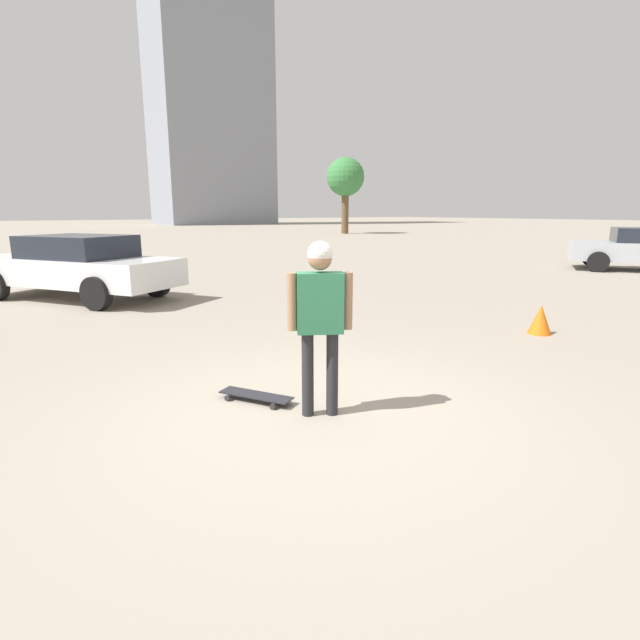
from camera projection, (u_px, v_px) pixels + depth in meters
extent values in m
plane|color=gray|center=(320.00, 414.00, 4.77)|extent=(220.00, 220.00, 0.00)
cylinder|color=#262628|center=(308.00, 374.00, 4.67)|extent=(0.11, 0.11, 0.81)
cylinder|color=#262628|center=(332.00, 374.00, 4.69)|extent=(0.11, 0.11, 0.81)
cube|color=#2D724C|center=(320.00, 303.00, 4.53)|extent=(0.38, 0.46, 0.55)
cylinder|color=#9E7051|center=(292.00, 302.00, 4.51)|extent=(0.09, 0.09, 0.53)
cylinder|color=#9E7051|center=(348.00, 301.00, 4.55)|extent=(0.09, 0.09, 0.53)
sphere|color=#9E7051|center=(320.00, 258.00, 4.45)|extent=(0.22, 0.22, 0.22)
sphere|color=silver|center=(320.00, 254.00, 4.44)|extent=(0.23, 0.23, 0.23)
cube|color=#232328|center=(256.00, 395.00, 5.08)|extent=(0.78, 0.56, 0.01)
cylinder|color=#262628|center=(228.00, 398.00, 5.10)|extent=(0.07, 0.06, 0.06)
cylinder|color=#262628|center=(240.00, 391.00, 5.30)|extent=(0.07, 0.06, 0.06)
cylinder|color=#262628|center=(273.00, 407.00, 4.87)|extent=(0.07, 0.06, 0.06)
cylinder|color=#262628|center=(284.00, 399.00, 5.08)|extent=(0.07, 0.06, 0.06)
cube|color=silver|center=(76.00, 270.00, 10.92)|extent=(4.87, 3.92, 0.58)
cube|color=#1E232D|center=(78.00, 246.00, 10.77)|extent=(2.60, 2.42, 0.47)
cylinder|color=black|center=(63.00, 276.00, 12.31)|extent=(0.67, 0.52, 0.66)
cylinder|color=black|center=(96.00, 294.00, 9.67)|extent=(0.67, 0.52, 0.66)
cylinder|color=black|center=(157.00, 282.00, 11.21)|extent=(0.67, 0.52, 0.66)
cylinder|color=black|center=(598.00, 262.00, 15.75)|extent=(0.65, 0.51, 0.64)
cylinder|color=black|center=(592.00, 257.00, 17.39)|extent=(0.65, 0.51, 0.64)
cube|color=gray|center=(209.00, 74.00, 68.16)|extent=(9.15, 15.67, 40.43)
cylinder|color=brown|center=(345.00, 212.00, 41.99)|extent=(0.60, 0.60, 3.55)
sphere|color=#387A3D|center=(345.00, 177.00, 41.37)|extent=(3.15, 3.15, 3.15)
cone|color=orange|center=(540.00, 319.00, 7.83)|extent=(0.36, 0.36, 0.46)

